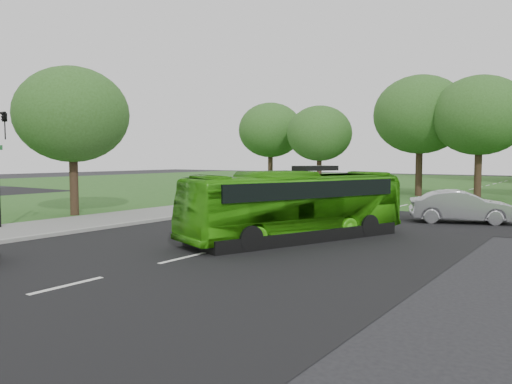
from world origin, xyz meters
TOP-DOWN VIEW (x-y plane):
  - ground at (0.00, 0.00)m, footprint 160.00×160.00m
  - street_surfaces at (-0.38, 22.75)m, footprint 120.00×120.00m
  - tree_park_a at (-10.33, 26.39)m, footprint 5.73×5.73m
  - tree_park_b at (-1.69, 26.85)m, footprint 7.27×7.27m
  - tree_park_c at (2.89, 25.85)m, footprint 6.75×6.75m
  - tree_park_f at (-16.83, 28.38)m, footprint 6.33×6.33m
  - tree_side_near at (-12.59, 3.03)m, footprint 5.88×5.88m
  - bus at (1.00, 3.09)m, footprint 5.33×9.41m
  - sedan at (4.98, 11.60)m, footprint 4.93×3.21m

SIDE VIEW (x-z plane):
  - ground at x=0.00m, z-range 0.00..0.00m
  - street_surfaces at x=-0.38m, z-range -0.05..0.10m
  - sedan at x=4.98m, z-range 0.00..1.53m
  - bus at x=1.00m, z-range 0.00..2.58m
  - tree_park_a at x=-10.33m, z-range 1.36..8.98m
  - tree_side_near at x=-12.59m, z-range 1.40..9.21m
  - tree_park_f at x=-16.83m, z-range 1.52..9.97m
  - tree_park_c at x=2.89m, z-range 1.60..10.56m
  - tree_park_b at x=-1.69m, z-range 1.66..11.19m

